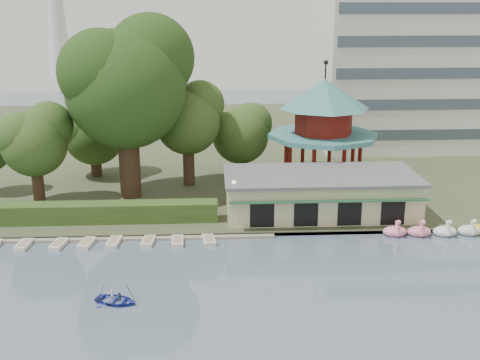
{
  "coord_description": "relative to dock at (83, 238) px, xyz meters",
  "views": [
    {
      "loc": [
        -0.67,
        -32.97,
        20.18
      ],
      "look_at": [
        2.0,
        18.0,
        5.0
      ],
      "focal_mm": 45.0,
      "sensor_mm": 36.0,
      "label": 1
    }
  ],
  "objects": [
    {
      "name": "dock",
      "position": [
        0.0,
        0.0,
        0.0
      ],
      "size": [
        34.0,
        1.6,
        0.24
      ],
      "primitive_type": "cube",
      "color": "gray",
      "rests_on": "ground"
    },
    {
      "name": "swan_boats",
      "position": [
        34.32,
        -0.66,
        0.28
      ],
      "size": [
        15.73,
        2.1,
        1.92
      ],
      "color": "pink",
      "rests_on": "ground"
    },
    {
      "name": "embankment",
      "position": [
        12.0,
        0.1,
        0.03
      ],
      "size": [
        220.0,
        0.6,
        0.3
      ],
      "primitive_type": "cube",
      "color": "gray",
      "rests_on": "ground"
    },
    {
      "name": "shore",
      "position": [
        12.0,
        34.8,
        0.08
      ],
      "size": [
        220.0,
        70.0,
        0.4
      ],
      "primitive_type": "cube",
      "color": "#424930",
      "rests_on": "ground"
    },
    {
      "name": "small_trees",
      "position": [
        1.22,
        14.93,
        6.41
      ],
      "size": [
        39.48,
        16.94,
        11.57
      ],
      "color": "#3A281C",
      "rests_on": "shore"
    },
    {
      "name": "pavilion",
      "position": [
        24.0,
        14.8,
        7.36
      ],
      "size": [
        12.4,
        12.4,
        13.5
      ],
      "color": "beige",
      "rests_on": "shore"
    },
    {
      "name": "rowboat_with_passengers",
      "position": [
        4.67,
        -12.06,
        0.32
      ],
      "size": [
        4.96,
        4.23,
        2.01
      ],
      "color": "#2B3AB0",
      "rests_on": "ground"
    },
    {
      "name": "big_tree",
      "position": [
        3.16,
        11.0,
        12.58
      ],
      "size": [
        13.33,
        12.43,
        18.82
      ],
      "color": "#3A281C",
      "rests_on": "shore"
    },
    {
      "name": "office_building",
      "position": [
        44.67,
        31.8,
        9.61
      ],
      "size": [
        38.0,
        18.0,
        20.0
      ],
      "color": "silver",
      "rests_on": "shore"
    },
    {
      "name": "lamp_post",
      "position": [
        13.5,
        1.8,
        3.22
      ],
      "size": [
        0.36,
        0.36,
        4.28
      ],
      "color": "black",
      "rests_on": "shore"
    },
    {
      "name": "hedge",
      "position": [
        -3.0,
        3.3,
        1.18
      ],
      "size": [
        30.0,
        2.0,
        1.8
      ],
      "primitive_type": "cube",
      "color": "#33501E",
      "rests_on": "shore"
    },
    {
      "name": "ground_plane",
      "position": [
        12.0,
        -17.2,
        -0.12
      ],
      "size": [
        220.0,
        220.0,
        0.0
      ],
      "primitive_type": "plane",
      "color": "slate",
      "rests_on": "ground"
    },
    {
      "name": "boathouse",
      "position": [
        22.0,
        4.77,
        2.25
      ],
      "size": [
        18.6,
        9.39,
        3.9
      ],
      "color": "beige",
      "rests_on": "shore"
    },
    {
      "name": "moored_rowboats",
      "position": [
        -2.01,
        -1.42,
        0.06
      ],
      "size": [
        27.71,
        2.72,
        0.36
      ],
      "color": "silver",
      "rests_on": "ground"
    }
  ]
}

